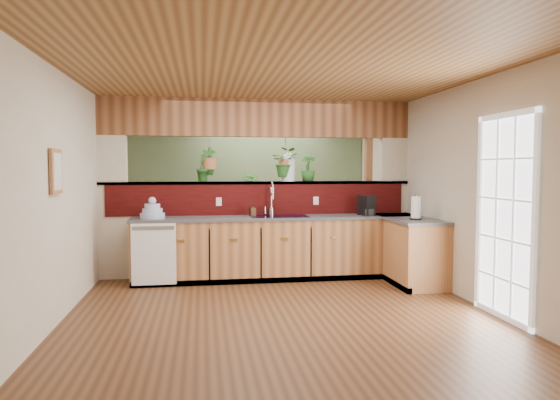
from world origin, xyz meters
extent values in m
cube|color=#4F2E18|center=(0.00, 0.00, 0.00)|extent=(4.60, 7.00, 0.01)
cube|color=brown|center=(0.00, 0.00, 2.60)|extent=(4.60, 7.00, 0.01)
cube|color=beige|center=(0.00, 3.50, 1.30)|extent=(4.60, 0.02, 2.60)
cube|color=beige|center=(0.00, -3.50, 1.30)|extent=(4.60, 0.02, 2.60)
cube|color=beige|center=(-2.30, 0.00, 1.30)|extent=(0.02, 7.00, 2.60)
cube|color=beige|center=(2.30, 0.00, 1.30)|extent=(0.02, 7.00, 2.60)
cube|color=beige|center=(0.00, 1.35, 0.68)|extent=(4.60, 0.15, 1.35)
cube|color=#370707|center=(0.00, 1.27, 1.12)|extent=(4.40, 0.02, 0.45)
cube|color=brown|center=(0.00, 1.35, 1.37)|extent=(4.60, 0.21, 0.04)
cube|color=brown|center=(0.00, 1.35, 2.33)|extent=(4.60, 0.15, 0.55)
cube|color=beige|center=(-2.10, 1.35, 1.70)|extent=(0.40, 0.15, 0.70)
cube|color=beige|center=(2.10, 1.35, 1.70)|extent=(0.40, 0.15, 0.70)
cube|color=brown|center=(1.70, 1.35, 1.30)|extent=(0.10, 0.10, 2.60)
cube|color=brown|center=(0.00, 1.35, 1.37)|extent=(4.60, 0.21, 0.04)
cube|color=brown|center=(0.00, 1.35, 2.33)|extent=(4.60, 0.15, 0.55)
cube|color=#596F4C|center=(0.00, 3.48, 1.30)|extent=(4.55, 0.02, 2.55)
cube|color=#9C6236|center=(0.25, 0.98, 0.43)|extent=(4.10, 0.60, 0.86)
cube|color=#434348|center=(0.25, 0.98, 0.88)|extent=(4.14, 0.64, 0.04)
cube|color=#9C6236|center=(2.00, 0.54, 0.43)|extent=(0.60, 1.48, 0.86)
cube|color=#434348|center=(2.00, 0.54, 0.88)|extent=(0.64, 1.52, 0.04)
cube|color=#9C6236|center=(2.00, 0.98, 0.43)|extent=(0.60, 0.60, 0.86)
cube|color=#434348|center=(2.00, 0.98, 0.88)|extent=(0.64, 0.64, 0.04)
cube|color=black|center=(0.25, 0.71, 0.04)|extent=(4.10, 0.06, 0.08)
cube|color=black|center=(1.73, 0.54, 0.04)|extent=(0.06, 1.48, 0.08)
cube|color=white|center=(-1.48, 0.66, 0.45)|extent=(0.58, 0.02, 0.82)
cube|color=#B7B7B2|center=(-1.48, 0.65, 0.80)|extent=(0.54, 0.01, 0.05)
cube|color=black|center=(0.25, 0.98, 0.89)|extent=(0.82, 0.50, 0.03)
cube|color=black|center=(0.06, 0.98, 0.80)|extent=(0.34, 0.40, 0.16)
cube|color=black|center=(0.44, 0.98, 0.80)|extent=(0.34, 0.40, 0.16)
cube|color=white|center=(2.27, -1.30, 1.05)|extent=(0.06, 1.02, 2.16)
cube|color=#9C6236|center=(-2.27, -0.80, 1.55)|extent=(0.03, 0.35, 0.45)
cube|color=silver|center=(-2.26, -0.80, 1.55)|extent=(0.01, 0.27, 0.37)
cylinder|color=#B7B7B2|center=(0.16, 1.18, 0.95)|extent=(0.07, 0.07, 0.10)
cylinder|color=#B7B7B2|center=(0.16, 1.18, 1.14)|extent=(0.02, 0.02, 0.29)
torus|color=#B7B7B2|center=(0.16, 1.10, 1.28)|extent=(0.21, 0.06, 0.21)
cylinder|color=#B7B7B2|center=(0.16, 1.01, 1.21)|extent=(0.02, 0.02, 0.12)
cylinder|color=#B7B7B2|center=(0.07, 1.18, 0.97)|extent=(0.03, 0.03, 0.10)
cylinder|color=#A0B0CF|center=(-1.52, 0.95, 0.94)|extent=(0.34, 0.34, 0.07)
cylinder|color=#A0B0CF|center=(-1.52, 0.95, 1.01)|extent=(0.27, 0.27, 0.06)
cylinder|color=#A0B0CF|center=(-1.52, 0.95, 1.07)|extent=(0.21, 0.21, 0.06)
sphere|color=#A0B0CF|center=(-1.52, 0.95, 1.14)|extent=(0.11, 0.11, 0.11)
imported|color=#372114|center=(-0.12, 1.09, 0.99)|extent=(0.10, 0.10, 0.18)
cube|color=black|center=(1.53, 0.92, 1.05)|extent=(0.16, 0.25, 0.29)
cube|color=black|center=(1.53, 0.83, 0.95)|extent=(0.14, 0.10, 0.10)
cylinder|color=silver|center=(1.53, 0.86, 0.99)|extent=(0.08, 0.08, 0.08)
cylinder|color=black|center=(1.98, 0.22, 0.91)|extent=(0.15, 0.15, 0.02)
cylinder|color=#B7B7B2|center=(1.98, 0.22, 1.07)|extent=(0.02, 0.02, 0.33)
cylinder|color=white|center=(1.98, 0.22, 1.07)|extent=(0.13, 0.13, 0.29)
cylinder|color=silver|center=(0.45, 1.35, 1.55)|extent=(0.19, 0.19, 0.32)
sphere|color=silver|center=(0.45, 1.35, 1.73)|extent=(0.17, 0.17, 0.17)
imported|color=#22541D|center=(-0.81, 1.35, 1.60)|extent=(0.26, 0.22, 0.42)
imported|color=#22541D|center=(0.75, 1.35, 1.59)|extent=(0.29, 0.29, 0.41)
cylinder|color=brown|center=(-0.73, 1.35, 1.88)|extent=(0.01, 0.01, 0.34)
cylinder|color=#935535|center=(-0.73, 1.35, 1.65)|extent=(0.20, 0.20, 0.17)
imported|color=#22541D|center=(-0.73, 1.35, 1.90)|extent=(0.23, 0.16, 0.42)
cylinder|color=brown|center=(0.40, 1.35, 1.87)|extent=(0.01, 0.01, 0.36)
cylinder|color=#935535|center=(0.40, 1.35, 1.63)|extent=(0.20, 0.20, 0.17)
imported|color=#22541D|center=(0.40, 1.35, 1.89)|extent=(0.48, 0.45, 0.44)
cube|color=black|center=(-0.34, 3.25, 0.50)|extent=(1.44, 0.92, 0.94)
imported|color=#22541D|center=(-0.84, 3.25, 1.19)|extent=(0.27, 0.22, 0.44)
imported|color=#22541D|center=(0.05, 3.25, 1.23)|extent=(0.34, 0.34, 0.53)
imported|color=#22541D|center=(1.02, 2.63, 0.38)|extent=(0.81, 0.74, 0.76)
camera|label=1|loc=(-0.84, -6.04, 1.58)|focal=32.00mm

